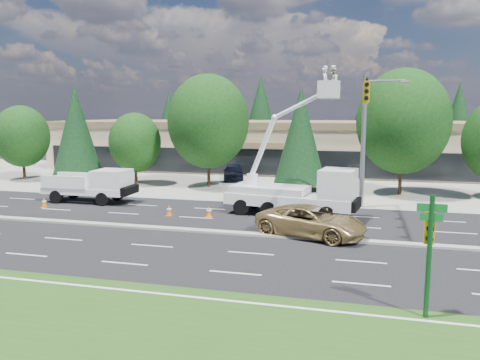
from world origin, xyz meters
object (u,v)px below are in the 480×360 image
(utility_pickup, at_px, (93,189))
(minivan, at_px, (311,221))
(street_sign_pole, at_px, (429,243))
(bucket_truck, at_px, (301,185))
(signal_mast, at_px, (365,120))

(utility_pickup, xyz_separation_m, minivan, (16.39, -5.61, -0.19))
(utility_pickup, distance_m, minivan, 17.32)
(street_sign_pole, height_order, bucket_truck, bucket_truck)
(bucket_truck, xyz_separation_m, minivan, (1.10, -4.63, -1.19))
(bucket_truck, bearing_deg, signal_mast, 34.79)
(minivan, bearing_deg, bucket_truck, 30.97)
(street_sign_pole, distance_m, utility_pickup, 25.60)
(street_sign_pole, bearing_deg, minivan, 116.98)
(signal_mast, distance_m, utility_pickup, 19.68)
(bucket_truck, bearing_deg, street_sign_pole, -58.65)
(signal_mast, relative_size, utility_pickup, 1.60)
(signal_mast, bearing_deg, street_sign_pole, -82.73)
(signal_mast, xyz_separation_m, utility_pickup, (-19.01, -0.84, -5.06))
(minivan, bearing_deg, street_sign_pole, -135.37)
(signal_mast, distance_m, street_sign_pole, 15.99)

